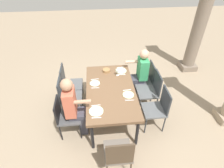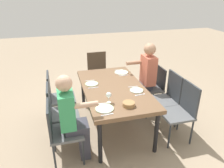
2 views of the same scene
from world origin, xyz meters
The scene contains 25 objects.
ground_plane centered at (0.00, 0.00, 0.00)m, with size 16.00×16.00×0.00m, color gray.
dining_table centered at (0.00, 0.00, 0.69)m, with size 1.78×0.99×0.75m.
chair_west_north centered at (-0.60, 0.92, 0.52)m, with size 0.44×0.44×0.90m.
chair_west_south centered at (-0.60, -0.92, 0.54)m, with size 0.44×0.44×0.95m.
chair_mid_north centered at (-0.15, 0.92, 0.54)m, with size 0.44×0.44×0.95m.
chair_mid_south centered at (-0.15, -0.92, 0.53)m, with size 0.44×0.44×0.94m.
chair_east_north centered at (0.38, 0.92, 0.53)m, with size 0.44×0.44×0.93m.
chair_east_south centered at (0.38, -0.91, 0.50)m, with size 0.44×0.44×0.86m.
chair_head_east centered at (1.31, 0.00, 0.54)m, with size 0.44×0.44×0.94m.
diner_woman_green centered at (0.39, -0.72, 0.72)m, with size 0.35×0.50×1.34m.
diner_man_white centered at (-0.61, 0.74, 0.69)m, with size 0.35×0.49×1.28m.
plate_0 centered at (-0.63, 0.30, 0.76)m, with size 0.26×0.26×0.02m.
wine_glass_0 centered at (-0.48, 0.20, 0.87)m, with size 0.08×0.08×0.16m.
fork_0 centered at (-0.78, 0.30, 0.75)m, with size 0.02×0.17×0.01m, color silver.
spoon_0 centered at (-0.48, 0.30, 0.75)m, with size 0.02×0.17×0.01m, color silver.
plate_1 centered at (-0.22, -0.31, 0.76)m, with size 0.22×0.22×0.02m.
fork_1 centered at (-0.37, -0.31, 0.75)m, with size 0.02×0.17×0.01m, color silver.
spoon_1 centered at (-0.07, -0.31, 0.75)m, with size 0.02×0.17×0.01m, color silver.
plate_2 centered at (0.21, 0.33, 0.76)m, with size 0.23×0.23×0.02m.
fork_2 centered at (0.06, 0.33, 0.75)m, with size 0.02×0.17×0.01m, color silver.
spoon_2 centered at (0.36, 0.33, 0.75)m, with size 0.02×0.17×0.01m, color silver.
plate_3 centered at (0.58, -0.31, 0.76)m, with size 0.26×0.26×0.02m.
fork_3 centered at (0.43, -0.31, 0.75)m, with size 0.02×0.17×0.01m, color silver.
spoon_3 centered at (0.73, -0.31, 0.75)m, with size 0.02×0.17×0.01m, color silver.
bread_basket centered at (-0.64, -0.04, 0.78)m, with size 0.17×0.17×0.06m, color #9E7547.
Camera 2 is at (-3.07, 0.86, 2.27)m, focal length 34.49 mm.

